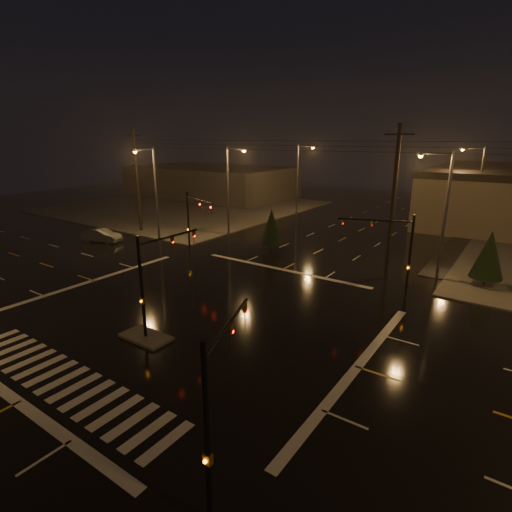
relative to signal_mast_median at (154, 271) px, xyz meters
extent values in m
plane|color=black|center=(0.00, 3.07, -3.75)|extent=(140.00, 140.00, 0.00)
cube|color=#45433E|center=(-30.00, 33.07, -3.69)|extent=(36.00, 36.00, 0.12)
cube|color=#45433E|center=(0.00, -0.93, -3.68)|extent=(3.00, 1.60, 0.15)
cube|color=beige|center=(0.00, -5.93, -3.75)|extent=(15.00, 2.60, 0.01)
cube|color=beige|center=(0.00, -7.93, -3.75)|extent=(16.00, 0.50, 0.01)
cube|color=beige|center=(0.00, 14.07, -3.75)|extent=(16.00, 0.50, 0.01)
cube|color=#433F3B|center=(-35.00, 45.07, -0.95)|extent=(30.00, 18.00, 5.60)
cylinder|color=black|center=(0.00, -0.93, -0.75)|extent=(0.18, 0.18, 6.00)
cylinder|color=black|center=(0.00, 1.32, 1.75)|extent=(0.12, 4.50, 0.12)
imported|color=#594707|center=(0.00, 3.35, 1.70)|extent=(0.16, 0.20, 1.00)
cube|color=#594707|center=(0.00, -0.93, -1.45)|extent=(0.25, 0.18, 0.35)
cylinder|color=black|center=(10.50, 13.57, -0.75)|extent=(0.18, 0.18, 6.00)
cylinder|color=black|center=(8.15, 12.72, 1.75)|extent=(4.74, 1.82, 0.12)
imported|color=#594707|center=(6.04, 11.95, 1.70)|extent=(0.24, 0.22, 1.00)
cube|color=#594707|center=(10.50, 13.57, -1.45)|extent=(0.25, 0.18, 0.35)
cylinder|color=black|center=(-10.50, 13.57, -0.75)|extent=(0.18, 0.18, 6.00)
cylinder|color=black|center=(-8.15, 12.72, 1.75)|extent=(4.74, 1.82, 0.12)
imported|color=#594707|center=(-6.04, 11.95, 1.70)|extent=(0.24, 0.22, 1.00)
cube|color=#594707|center=(-10.50, 13.57, -1.45)|extent=(0.25, 0.18, 0.35)
cylinder|color=black|center=(10.50, -7.43, -0.75)|extent=(0.18, 0.18, 6.00)
cylinder|color=black|center=(9.82, -5.55, 1.75)|extent=(1.48, 3.80, 0.12)
imported|color=#594707|center=(9.20, -3.86, 1.70)|extent=(0.22, 0.24, 1.00)
cube|color=#594707|center=(10.50, -7.43, -1.45)|extent=(0.25, 0.18, 0.35)
cylinder|color=#38383A|center=(-11.50, 21.07, 1.25)|extent=(0.24, 0.24, 10.00)
cylinder|color=#38383A|center=(-10.30, 21.07, 6.05)|extent=(2.40, 0.14, 0.14)
cube|color=#38383A|center=(-9.20, 21.07, 6.00)|extent=(0.70, 0.30, 0.18)
sphere|color=orange|center=(-9.20, 21.07, 5.87)|extent=(0.32, 0.32, 0.32)
cylinder|color=#38383A|center=(-11.50, 37.07, 1.25)|extent=(0.24, 0.24, 10.00)
cylinder|color=#38383A|center=(-10.30, 37.07, 6.05)|extent=(2.40, 0.14, 0.14)
cube|color=#38383A|center=(-9.20, 37.07, 6.00)|extent=(0.70, 0.30, 0.18)
sphere|color=orange|center=(-9.20, 37.07, 5.87)|extent=(0.32, 0.32, 0.32)
cylinder|color=#38383A|center=(11.50, 19.07, 1.25)|extent=(0.24, 0.24, 10.00)
cylinder|color=#38383A|center=(10.30, 19.07, 6.05)|extent=(2.40, 0.14, 0.14)
cube|color=#38383A|center=(9.20, 19.07, 6.00)|extent=(0.70, 0.30, 0.18)
sphere|color=orange|center=(9.20, 19.07, 5.87)|extent=(0.32, 0.32, 0.32)
cylinder|color=#38383A|center=(11.50, 39.07, 1.25)|extent=(0.24, 0.24, 10.00)
cylinder|color=#38383A|center=(10.30, 39.07, 6.05)|extent=(2.40, 0.14, 0.14)
cube|color=#38383A|center=(9.20, 39.07, 6.00)|extent=(0.70, 0.30, 0.18)
sphere|color=orange|center=(9.20, 39.07, 5.87)|extent=(0.32, 0.32, 0.32)
cylinder|color=#38383A|center=(-16.00, 14.57, 1.25)|extent=(0.24, 0.24, 10.00)
cylinder|color=#38383A|center=(-16.00, 13.37, 6.05)|extent=(0.14, 2.40, 0.14)
cube|color=#38383A|center=(-16.00, 12.27, 6.00)|extent=(0.30, 0.70, 0.18)
sphere|color=orange|center=(-16.00, 12.27, 5.87)|extent=(0.32, 0.32, 0.32)
cylinder|color=black|center=(-22.00, 17.07, 2.25)|extent=(0.32, 0.32, 12.00)
cube|color=black|center=(-22.00, 17.07, 7.45)|extent=(2.20, 0.12, 0.12)
cylinder|color=black|center=(8.00, 17.07, 2.25)|extent=(0.32, 0.32, 12.00)
cube|color=black|center=(8.00, 17.07, 7.45)|extent=(2.20, 0.12, 0.12)
cylinder|color=black|center=(14.81, 19.48, -3.40)|extent=(0.18, 0.18, 0.70)
cone|color=black|center=(14.81, 19.48, -1.21)|extent=(2.36, 2.36, 3.68)
cylinder|color=black|center=(-4.21, 18.83, -3.40)|extent=(0.18, 0.18, 0.70)
cone|color=black|center=(-4.21, 18.83, -1.29)|extent=(2.25, 2.25, 3.52)
imported|color=slate|center=(-21.20, 11.03, -3.02)|extent=(4.67, 2.72, 1.45)
camera|label=1|loc=(16.81, -14.14, 7.22)|focal=28.00mm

